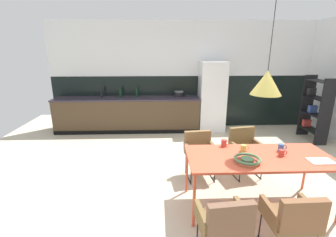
% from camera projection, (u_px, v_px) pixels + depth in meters
% --- Properties ---
extents(ground_plane, '(9.18, 9.18, 0.00)m').
position_uv_depth(ground_plane, '(204.00, 191.00, 3.71)').
color(ground_plane, beige).
extents(back_wall_splashback_dark, '(7.06, 0.12, 1.41)m').
position_uv_depth(back_wall_splashback_dark, '(184.00, 101.00, 6.67)').
color(back_wall_splashback_dark, black).
rests_on(back_wall_splashback_dark, ground).
extents(back_wall_panel_upper, '(7.06, 0.12, 1.41)m').
position_uv_depth(back_wall_panel_upper, '(185.00, 49.00, 6.28)').
color(back_wall_panel_upper, white).
rests_on(back_wall_panel_upper, back_wall_splashback_dark).
extents(kitchen_counter, '(3.76, 0.63, 0.89)m').
position_uv_depth(kitchen_counter, '(128.00, 114.00, 6.35)').
color(kitchen_counter, '#473522').
rests_on(kitchen_counter, ground).
extents(refrigerator_column, '(0.66, 0.60, 1.81)m').
position_uv_depth(refrigerator_column, '(212.00, 97.00, 6.30)').
color(refrigerator_column, silver).
rests_on(refrigerator_column, ground).
extents(dining_table, '(1.91, 0.83, 0.76)m').
position_uv_depth(dining_table, '(259.00, 159.00, 3.18)').
color(dining_table, '#D65035').
rests_on(dining_table, ground).
extents(armchair_facing_counter, '(0.53, 0.52, 0.77)m').
position_uv_depth(armchair_facing_counter, '(199.00, 148.00, 4.05)').
color(armchair_facing_counter, brown).
rests_on(armchair_facing_counter, ground).
extents(armchair_near_window, '(0.50, 0.48, 0.78)m').
position_uv_depth(armchair_near_window, '(294.00, 216.00, 2.42)').
color(armchair_near_window, brown).
rests_on(armchair_near_window, ground).
extents(armchair_corner_seat, '(0.56, 0.55, 0.82)m').
position_uv_depth(armchair_corner_seat, '(244.00, 145.00, 4.12)').
color(armchair_corner_seat, brown).
rests_on(armchair_corner_seat, ground).
extents(armchair_far_side, '(0.53, 0.51, 0.78)m').
position_uv_depth(armchair_far_side, '(225.00, 221.00, 2.36)').
color(armchair_far_side, brown).
rests_on(armchair_far_side, ground).
extents(fruit_bowl, '(0.33, 0.33, 0.06)m').
position_uv_depth(fruit_bowl, '(247.00, 159.00, 3.00)').
color(fruit_bowl, '#4C704C').
rests_on(fruit_bowl, dining_table).
extents(open_book, '(0.30, 0.19, 0.02)m').
position_uv_depth(open_book, '(321.00, 161.00, 3.02)').
color(open_book, white).
rests_on(open_book, dining_table).
extents(mug_white_ceramic, '(0.12, 0.07, 0.09)m').
position_uv_depth(mug_white_ceramic, '(244.00, 148.00, 3.31)').
color(mug_white_ceramic, gold).
rests_on(mug_white_ceramic, dining_table).
extents(mug_tall_blue, '(0.12, 0.07, 0.09)m').
position_uv_depth(mug_tall_blue, '(282.00, 153.00, 3.16)').
color(mug_tall_blue, '#B23D33').
rests_on(mug_tall_blue, dining_table).
extents(mug_wide_latte, '(0.12, 0.08, 0.10)m').
position_uv_depth(mug_wide_latte, '(224.00, 143.00, 3.47)').
color(mug_wide_latte, '#B23D33').
rests_on(mug_wide_latte, dining_table).
extents(mug_dark_espresso, '(0.12, 0.07, 0.10)m').
position_uv_depth(mug_dark_espresso, '(281.00, 148.00, 3.31)').
color(mug_dark_espresso, '#335B93').
rests_on(mug_dark_espresso, dining_table).
extents(cooking_pot, '(0.24, 0.24, 0.16)m').
position_uv_depth(cooking_pot, '(179.00, 94.00, 6.37)').
color(cooking_pot, black).
rests_on(cooking_pot, kitchen_counter).
extents(bottle_oil_tall, '(0.07, 0.07, 0.25)m').
position_uv_depth(bottle_oil_tall, '(137.00, 93.00, 6.28)').
color(bottle_oil_tall, '#0F3319').
rests_on(bottle_oil_tall, kitchen_counter).
extents(bottle_vinegar_dark, '(0.06, 0.06, 0.29)m').
position_uv_depth(bottle_vinegar_dark, '(101.00, 93.00, 6.24)').
color(bottle_vinegar_dark, black).
rests_on(bottle_vinegar_dark, kitchen_counter).
extents(bottle_wine_green, '(0.07, 0.07, 0.24)m').
position_uv_depth(bottle_wine_green, '(120.00, 94.00, 6.23)').
color(bottle_wine_green, '#0F3319').
rests_on(bottle_wine_green, kitchen_counter).
extents(open_shelf_unit, '(0.30, 0.73, 1.51)m').
position_uv_depth(open_shelf_unit, '(315.00, 108.00, 5.63)').
color(open_shelf_unit, black).
rests_on(open_shelf_unit, ground).
extents(pendant_lamp_over_table_near, '(0.37, 0.37, 1.20)m').
position_uv_depth(pendant_lamp_over_table_near, '(267.00, 83.00, 2.94)').
color(pendant_lamp_over_table_near, black).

